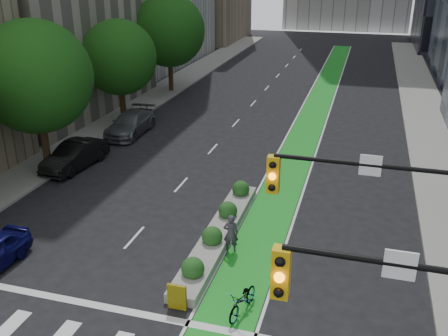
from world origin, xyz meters
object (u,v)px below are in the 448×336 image
Objects in this scene: cyclist at (231,233)px; parked_car_left_mid at (75,155)px; parked_car_left_far at (130,123)px; bicycle at (243,300)px; median_planter at (219,231)px.

cyclist is 13.21m from parked_car_left_mid.
parked_car_left_far is (-11.13, 13.28, -0.08)m from cyclist.
median_planter is at bearing 128.03° from bicycle.
median_planter reaches higher than bicycle.
parked_car_left_mid reaches higher than parked_car_left_far.
parked_car_left_mid is at bearing 152.48° from median_planter.
median_planter is 5.88× the size of cyclist.
bicycle is 0.41× the size of parked_car_left_mid.
median_planter is 12.07m from parked_car_left_mid.
parked_car_left_mid is at bearing 153.81° from bicycle.
bicycle is at bearing -54.85° from parked_car_left_far.
cyclist is at bearing -51.32° from parked_car_left_far.
parked_car_left_mid is (-11.50, 6.50, -0.08)m from cyclist.
parked_car_left_far is at bearing -65.40° from cyclist.
cyclist is (-1.48, 3.80, 0.36)m from bicycle.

